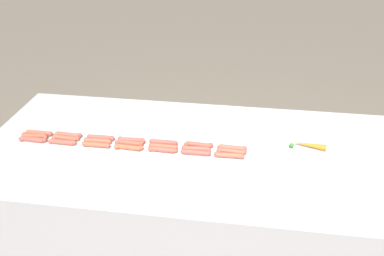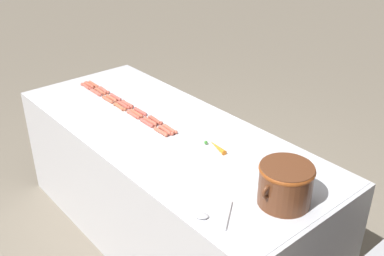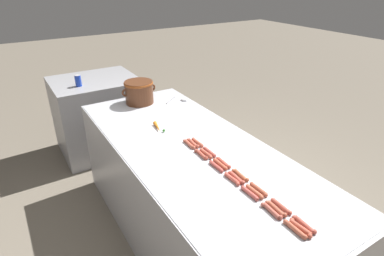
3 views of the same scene
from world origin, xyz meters
TOP-DOWN VIEW (x-y plane):
  - ground_plane at (0.00, 0.00)m, footprint 20.00×20.00m
  - griddle_counter at (0.00, 0.00)m, footprint 0.99×2.47m
  - back_cabinet at (-0.18, 1.91)m, footprint 0.96×0.82m
  - hot_dog_0 at (-0.01, -0.98)m, footprint 0.03×0.15m
  - hot_dog_1 at (-0.01, -0.82)m, footprint 0.03×0.15m
  - hot_dog_2 at (-0.01, -0.65)m, footprint 0.03×0.15m
  - hot_dog_3 at (-0.01, -0.48)m, footprint 0.03×0.15m
  - hot_dog_4 at (-0.01, -0.32)m, footprint 0.03×0.15m
  - hot_dog_5 at (-0.02, -0.14)m, footprint 0.03×0.15m
  - hot_dog_6 at (-0.01, 0.03)m, footprint 0.03×0.15m
  - hot_dog_7 at (0.02, -0.99)m, footprint 0.04×0.15m
  - hot_dog_8 at (0.02, -0.82)m, footprint 0.03×0.15m
  - hot_dog_9 at (0.02, -0.65)m, footprint 0.03×0.15m
  - hot_dog_10 at (0.02, -0.49)m, footprint 0.03×0.15m
  - hot_dog_11 at (0.02, -0.31)m, footprint 0.03×0.15m
  - hot_dog_12 at (0.02, -0.15)m, footprint 0.03×0.15m
  - hot_dog_13 at (0.02, 0.03)m, footprint 0.04×0.15m
  - hot_dog_14 at (0.05, -0.98)m, footprint 0.03×0.15m
  - hot_dog_15 at (0.06, -0.82)m, footprint 0.03×0.15m
  - hot_dog_16 at (0.06, -0.65)m, footprint 0.03×0.15m
  - hot_dog_17 at (0.06, -0.48)m, footprint 0.03×0.15m
  - hot_dog_18 at (0.05, -0.31)m, footprint 0.03×0.15m
  - hot_dog_19 at (0.05, -0.14)m, footprint 0.03×0.15m
  - hot_dog_20 at (0.06, 0.02)m, footprint 0.03×0.15m
  - bean_pot at (0.02, 1.01)m, footprint 0.35×0.28m
  - serving_spoon at (0.38, 0.86)m, footprint 0.24×0.19m
  - carrot at (-0.09, 0.40)m, footprint 0.06×0.18m
  - soda_can at (-0.38, 1.75)m, footprint 0.07×0.07m

SIDE VIEW (x-z plane):
  - ground_plane at x=0.00m, z-range 0.00..0.00m
  - griddle_counter at x=0.00m, z-range 0.00..0.89m
  - back_cabinet at x=-0.18m, z-range 0.00..0.92m
  - serving_spoon at x=0.38m, z-range 0.89..0.91m
  - hot_dog_0 at x=-0.01m, z-range 0.89..0.92m
  - hot_dog_1 at x=-0.01m, z-range 0.89..0.92m
  - hot_dog_2 at x=-0.01m, z-range 0.89..0.92m
  - hot_dog_3 at x=-0.01m, z-range 0.89..0.92m
  - hot_dog_4 at x=-0.01m, z-range 0.89..0.92m
  - hot_dog_5 at x=-0.02m, z-range 0.89..0.92m
  - hot_dog_6 at x=-0.01m, z-range 0.89..0.92m
  - hot_dog_7 at x=0.02m, z-range 0.89..0.92m
  - hot_dog_8 at x=0.02m, z-range 0.89..0.92m
  - hot_dog_9 at x=0.02m, z-range 0.89..0.92m
  - hot_dog_10 at x=0.02m, z-range 0.89..0.92m
  - hot_dog_11 at x=0.02m, z-range 0.89..0.92m
  - hot_dog_12 at x=0.02m, z-range 0.89..0.92m
  - hot_dog_13 at x=0.02m, z-range 0.89..0.92m
  - hot_dog_14 at x=0.05m, z-range 0.89..0.92m
  - hot_dog_15 at x=0.06m, z-range 0.89..0.92m
  - hot_dog_16 at x=0.06m, z-range 0.89..0.92m
  - hot_dog_17 at x=0.06m, z-range 0.89..0.92m
  - hot_dog_18 at x=0.05m, z-range 0.89..0.92m
  - hot_dog_19 at x=0.05m, z-range 0.89..0.92m
  - hot_dog_20 at x=0.06m, z-range 0.89..0.92m
  - carrot at x=-0.09m, z-range 0.89..0.93m
  - soda_can at x=-0.38m, z-range 0.92..1.05m
  - bean_pot at x=0.02m, z-range 0.91..1.12m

